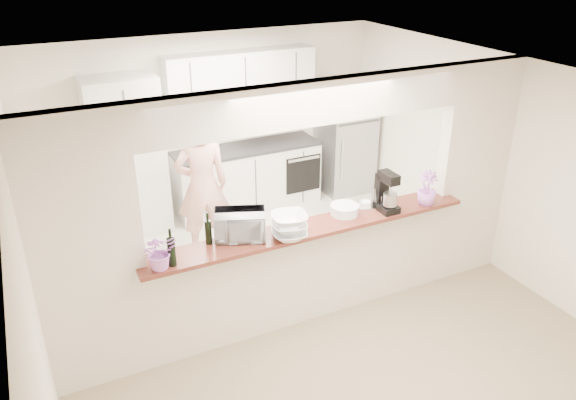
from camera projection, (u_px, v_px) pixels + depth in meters
floor at (307, 315)px, 5.94m from camera, size 6.00×6.00×0.00m
tile_overlay at (251, 248)px, 7.19m from camera, size 5.00×2.90×0.01m
partition at (310, 187)px, 5.30m from camera, size 5.00×0.15×2.50m
bar_counter at (308, 269)px, 5.69m from camera, size 3.40×0.38×1.09m
kitchen_cabinets at (203, 151)px, 7.65m from camera, size 3.15×0.62×2.25m
refrigerator at (345, 138)px, 8.54m from camera, size 0.75×0.70×1.70m
flower_left at (160, 252)px, 4.68m from camera, size 0.29×0.26×0.32m
wine_bottle_a at (172, 251)px, 4.73m from camera, size 0.07×0.07×0.35m
wine_bottle_b at (208, 232)px, 5.08m from camera, size 0.06×0.06×0.31m
toaster_oven at (240, 225)px, 5.18m from camera, size 0.55×0.46×0.26m
serving_bowls at (289, 227)px, 5.16m from camera, size 0.39×0.39×0.24m
plate_stack_a at (285, 223)px, 5.37m from camera, size 0.26×0.26×0.12m
plate_stack_b at (344, 210)px, 5.64m from camera, size 0.29×0.29×0.10m
red_bowl at (292, 220)px, 5.46m from camera, size 0.17×0.17×0.08m
tan_bowl at (346, 214)px, 5.59m from camera, size 0.15×0.15×0.07m
utensil_caddy at (370, 200)px, 5.77m from camera, size 0.26×0.20×0.21m
stand_mixer at (386, 193)px, 5.68m from camera, size 0.18×0.29×0.42m
flower_right at (427, 188)px, 5.79m from camera, size 0.25×0.25×0.37m
person at (202, 187)px, 6.76m from camera, size 0.69×0.49×1.79m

